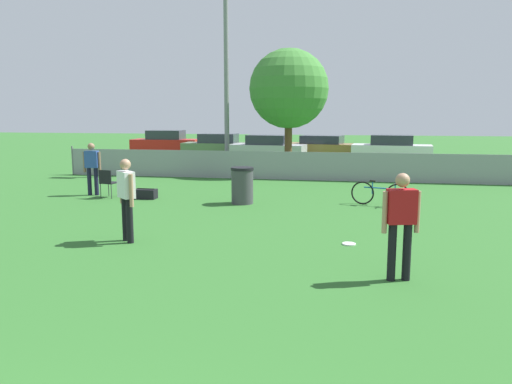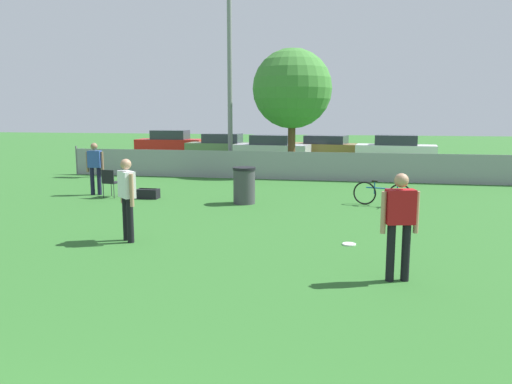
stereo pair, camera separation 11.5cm
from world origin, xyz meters
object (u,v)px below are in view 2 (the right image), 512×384
(frisbee_disc, at_px, (349,244))
(parked_car_tan, at_px, (326,147))
(light_pole, at_px, (230,55))
(parked_car_olive, at_px, (223,146))
(player_receiver_white, at_px, (127,194))
(tree_near_pole, at_px, (292,89))
(spectator_in_blue, at_px, (95,165))
(trash_bin, at_px, (244,185))
(bicycle_sideline, at_px, (382,194))
(parked_car_red, at_px, (170,143))
(folding_chair_sideline, at_px, (111,181))
(gear_bag_sideline, at_px, (148,194))
(player_defender_red, at_px, (400,219))
(parked_car_white, at_px, (396,149))
(parked_car_silver, at_px, (272,148))

(frisbee_disc, xyz_separation_m, parked_car_tan, (-1.64, 19.37, 0.65))
(light_pole, bearing_deg, parked_car_olive, 107.69)
(player_receiver_white, distance_m, frisbee_disc, 4.54)
(tree_near_pole, bearing_deg, spectator_in_blue, -128.08)
(spectator_in_blue, distance_m, trash_bin, 5.03)
(tree_near_pole, bearing_deg, player_receiver_white, -98.21)
(tree_near_pole, xyz_separation_m, parked_car_olive, (-4.95, 6.94, -2.91))
(bicycle_sideline, distance_m, trash_bin, 3.90)
(parked_car_olive, bearing_deg, parked_car_tan, 8.21)
(spectator_in_blue, relative_size, frisbee_disc, 6.12)
(parked_car_red, bearing_deg, folding_chair_sideline, -77.13)
(frisbee_disc, bearing_deg, parked_car_olive, 112.35)
(light_pole, bearing_deg, spectator_in_blue, -113.40)
(gear_bag_sideline, distance_m, parked_car_tan, 15.70)
(parked_car_tan, bearing_deg, spectator_in_blue, -102.87)
(bicycle_sideline, relative_size, parked_car_red, 0.37)
(gear_bag_sideline, relative_size, parked_car_red, 0.15)
(player_defender_red, xyz_separation_m, folding_chair_sideline, (-8.07, 6.30, -0.47))
(parked_car_tan, bearing_deg, gear_bag_sideline, -95.96)
(trash_bin, relative_size, parked_car_olive, 0.26)
(trash_bin, bearing_deg, parked_car_white, 69.81)
(player_defender_red, relative_size, folding_chair_sideline, 1.94)
(parked_car_red, bearing_deg, parked_car_silver, -26.22)
(gear_bag_sideline, bearing_deg, parked_car_white, 59.29)
(player_receiver_white, height_order, trash_bin, player_receiver_white)
(player_defender_red, bearing_deg, player_receiver_white, 149.88)
(parked_car_tan, bearing_deg, folding_chair_sideline, -99.99)
(player_defender_red, height_order, frisbee_disc, player_defender_red)
(trash_bin, relative_size, parked_car_white, 0.24)
(bicycle_sideline, bearing_deg, parked_car_olive, 136.62)
(light_pole, xyz_separation_m, parked_car_red, (-6.38, 9.48, -4.26))
(parked_car_red, xyz_separation_m, parked_car_white, (13.81, -2.27, -0.04))
(player_defender_red, xyz_separation_m, parked_car_white, (1.43, 20.34, -0.30))
(gear_bag_sideline, bearing_deg, tree_near_pole, 64.29)
(light_pole, distance_m, parked_car_tan, 10.00)
(parked_car_red, relative_size, parked_car_olive, 1.05)
(parked_car_olive, bearing_deg, player_receiver_white, -80.81)
(bicycle_sideline, bearing_deg, trash_bin, -158.86)
(tree_near_pole, xyz_separation_m, parked_car_red, (-8.97, 9.04, -2.87))
(parked_car_olive, bearing_deg, player_defender_red, -68.16)
(trash_bin, height_order, parked_car_olive, parked_car_olive)
(player_defender_red, distance_m, parked_car_olive, 22.14)
(player_receiver_white, xyz_separation_m, folding_chair_sideline, (-2.91, 4.88, -0.47))
(light_pole, bearing_deg, parked_car_tan, 66.48)
(parked_car_olive, bearing_deg, tree_near_pole, -54.85)
(trash_bin, relative_size, parked_car_silver, 0.25)
(parked_car_red, bearing_deg, trash_bin, -64.49)
(bicycle_sideline, bearing_deg, frisbee_disc, -84.93)
(light_pole, xyz_separation_m, player_defender_red, (6.00, -13.13, -4.00))
(light_pole, relative_size, parked_car_tan, 1.81)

